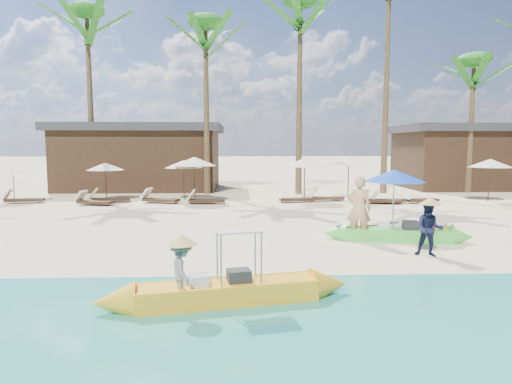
{
  "coord_description": "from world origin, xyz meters",
  "views": [
    {
      "loc": [
        -1.27,
        -11.57,
        2.81
      ],
      "look_at": [
        -0.82,
        2.0,
        1.38
      ],
      "focal_mm": 30.0,
      "sensor_mm": 36.0,
      "label": 1
    }
  ],
  "objects_px": {
    "yellow_canoe": "(228,292)",
    "blue_umbrella": "(394,176)",
    "green_canoe": "(397,234)",
    "tourist": "(359,209)"
  },
  "relations": [
    {
      "from": "green_canoe",
      "to": "blue_umbrella",
      "type": "distance_m",
      "value": 2.03
    },
    {
      "from": "yellow_canoe",
      "to": "blue_umbrella",
      "type": "xyz_separation_m",
      "value": [
        5.17,
        6.09,
        1.68
      ]
    },
    {
      "from": "blue_umbrella",
      "to": "yellow_canoe",
      "type": "bearing_deg",
      "value": -130.34
    },
    {
      "from": "green_canoe",
      "to": "yellow_canoe",
      "type": "relative_size",
      "value": 0.94
    },
    {
      "from": "green_canoe",
      "to": "tourist",
      "type": "relative_size",
      "value": 2.47
    },
    {
      "from": "yellow_canoe",
      "to": "tourist",
      "type": "relative_size",
      "value": 2.61
    },
    {
      "from": "tourist",
      "to": "blue_umbrella",
      "type": "distance_m",
      "value": 1.99
    },
    {
      "from": "yellow_canoe",
      "to": "blue_umbrella",
      "type": "height_order",
      "value": "blue_umbrella"
    },
    {
      "from": "green_canoe",
      "to": "tourist",
      "type": "bearing_deg",
      "value": -172.12
    },
    {
      "from": "green_canoe",
      "to": "blue_umbrella",
      "type": "height_order",
      "value": "blue_umbrella"
    }
  ]
}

